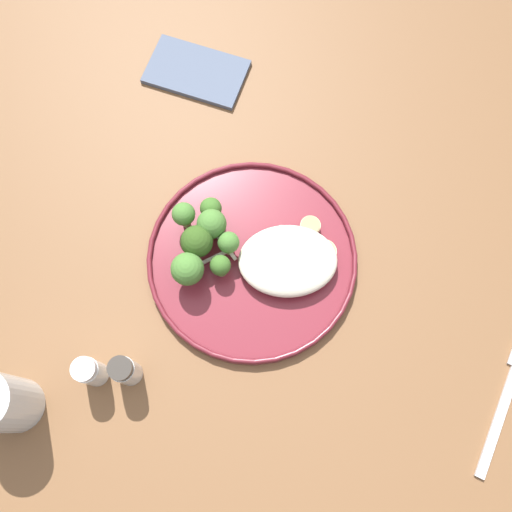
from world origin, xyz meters
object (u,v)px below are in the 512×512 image
Objects in this scene: seared_scallop_rear_pale at (295,270)px; seared_scallop_center_golden at (314,271)px; broccoli_floret_center_pile at (200,242)px; broccoli_floret_front_edge at (214,209)px; seared_scallop_large_seared at (326,252)px; salt_shaker at (93,372)px; folded_napkin at (199,72)px; seared_scallop_on_noodles at (291,254)px; dinner_fork at (507,402)px; broccoli_floret_left_leaning at (223,266)px; broccoli_floret_beside_noodles at (190,269)px; water_glass at (5,403)px; seared_scallop_tilted_round at (285,237)px; broccoli_floret_split_head at (215,224)px; dinner_plate at (256,259)px; seared_scallop_tiny_bay at (279,266)px; pepper_shaker at (128,371)px; seared_scallop_front_small at (313,226)px; broccoli_floret_small_sprig at (187,215)px; broccoli_floret_right_tilted at (231,243)px.

seared_scallop_center_golden is (0.03, -0.00, 0.00)m from seared_scallop_rear_pale.
broccoli_floret_front_edge is at bearing 71.63° from broccoli_floret_center_pile.
salt_shaker is at bearing -153.07° from seared_scallop_large_seared.
broccoli_floret_center_pile is at bearing -88.48° from folded_napkin.
dinner_fork is (0.27, -0.20, -0.02)m from seared_scallop_on_noodles.
broccoli_floret_left_leaning is (-0.10, 0.00, 0.01)m from seared_scallop_rear_pale.
broccoli_floret_beside_noodles is 0.56× the size of water_glass.
seared_scallop_tilted_round is 0.14m from broccoli_floret_beside_noodles.
broccoli_floret_center_pile is 0.30m from folded_napkin.
broccoli_floret_split_head is (-0.09, 0.01, 0.03)m from seared_scallop_tilted_round.
dinner_plate is 0.08m from seared_scallop_center_golden.
seared_scallop_large_seared reaches higher than seared_scallop_tiny_bay.
broccoli_floret_beside_noodles is 1.03× the size of broccoli_floret_split_head.
folded_napkin is (-0.08, 0.31, -0.00)m from dinner_plate.
broccoli_floret_beside_noodles reaches higher than pepper_shaker.
seared_scallop_tilted_round is 0.83× the size of seared_scallop_on_noodles.
seared_scallop_front_small is 0.31m from folded_napkin.
seared_scallop_large_seared reaches higher than dinner_fork.
seared_scallop_tiny_bay is at bearing -30.98° from broccoli_floret_split_head.
seared_scallop_rear_pale is 0.16m from broccoli_floret_small_sprig.
seared_scallop_on_noodles reaches higher than dinner_fork.
pepper_shaker reaches higher than broccoli_floret_small_sprig.
broccoli_floret_right_tilted reaches higher than broccoli_floret_left_leaning.
seared_scallop_tiny_bay and seared_scallop_on_noodles have the same top height.
broccoli_floret_small_sprig is (-0.09, 0.05, 0.04)m from dinner_plate.
seared_scallop_tilted_round is at bearing 10.93° from broccoli_floret_right_tilted.
broccoli_floret_center_pile is (0.01, 0.04, -0.00)m from broccoli_floret_beside_noodles.
water_glass reaches higher than salt_shaker.
salt_shaker reaches higher than seared_scallop_on_noodles.
broccoli_floret_front_edge is 0.04m from broccoli_floret_small_sprig.
broccoli_floret_center_pile reaches higher than seared_scallop_large_seared.
seared_scallop_tiny_bay is 0.19× the size of dinner_fork.
broccoli_floret_left_leaning reaches higher than seared_scallop_tilted_round.
broccoli_floret_beside_noodles is (-0.16, -0.00, 0.03)m from seared_scallop_center_golden.
seared_scallop_large_seared is 0.64× the size of broccoli_floret_small_sprig.
water_glass is (-0.26, -0.17, 0.01)m from broccoli_floret_left_leaning.
salt_shaker is 1.00× the size of pepper_shaker.
seared_scallop_tiny_bay is 0.11m from broccoli_floret_center_pile.
broccoli_floret_left_leaning is 0.63× the size of pepper_shaker.
water_glass is 1.66× the size of salt_shaker.
seared_scallop_tilted_round is 0.17× the size of dinner_fork.
seared_scallop_tilted_round is 0.10m from broccoli_floret_left_leaning.
folded_napkin is at bearing 99.47° from broccoli_floret_right_tilted.
broccoli_floret_split_head is at bearing 146.17° from dinner_plate.
broccoli_floret_small_sprig is (-0.12, 0.07, 0.03)m from seared_scallop_tiny_bay.
seared_scallop_tilted_round reaches higher than seared_scallop_on_noodles.
seared_scallop_tilted_round reaches higher than seared_scallop_center_golden.
broccoli_floret_front_edge is (-0.11, 0.09, 0.01)m from seared_scallop_rear_pale.
seared_scallop_front_small is at bearing 2.18° from broccoli_floret_split_head.
broccoli_floret_left_leaning is (-0.08, -0.00, 0.02)m from seared_scallop_tiny_bay.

